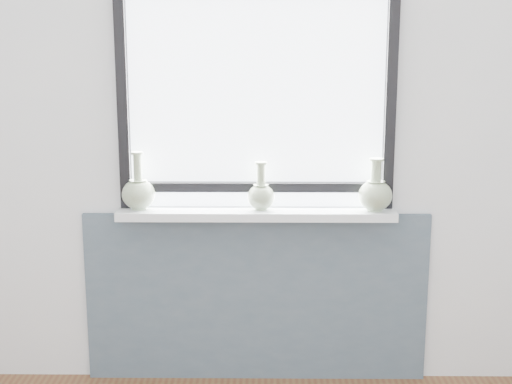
{
  "coord_description": "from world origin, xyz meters",
  "views": [
    {
      "loc": [
        0.03,
        -1.58,
        1.7
      ],
      "look_at": [
        0.0,
        1.55,
        1.02
      ],
      "focal_mm": 50.0,
      "sensor_mm": 36.0,
      "label": 1
    }
  ],
  "objects_px": {
    "vase_c": "(375,193)",
    "vase_a": "(138,192)",
    "windowsill": "(256,214)",
    "vase_b": "(261,195)"
  },
  "relations": [
    {
      "from": "vase_b",
      "to": "vase_c",
      "type": "distance_m",
      "value": 0.54
    },
    {
      "from": "vase_a",
      "to": "vase_b",
      "type": "xyz_separation_m",
      "value": [
        0.58,
        -0.0,
        -0.01
      ]
    },
    {
      "from": "windowsill",
      "to": "vase_c",
      "type": "distance_m",
      "value": 0.57
    },
    {
      "from": "windowsill",
      "to": "vase_b",
      "type": "bearing_deg",
      "value": 3.63
    },
    {
      "from": "vase_b",
      "to": "vase_c",
      "type": "xyz_separation_m",
      "value": [
        0.54,
        -0.02,
        0.01
      ]
    },
    {
      "from": "windowsill",
      "to": "vase_a",
      "type": "xyz_separation_m",
      "value": [
        -0.56,
        0.0,
        0.1
      ]
    },
    {
      "from": "windowsill",
      "to": "vase_c",
      "type": "relative_size",
      "value": 5.26
    },
    {
      "from": "windowsill",
      "to": "vase_a",
      "type": "relative_size",
      "value": 4.78
    },
    {
      "from": "vase_b",
      "to": "vase_a",
      "type": "bearing_deg",
      "value": 179.68
    },
    {
      "from": "vase_c",
      "to": "vase_a",
      "type": "bearing_deg",
      "value": 178.88
    }
  ]
}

